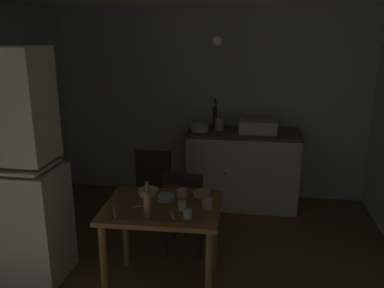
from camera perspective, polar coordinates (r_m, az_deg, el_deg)
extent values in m
plane|color=brown|center=(3.80, -1.13, -17.84)|extent=(4.93, 4.93, 0.00)
cube|color=silver|center=(5.22, 2.58, 5.54)|extent=(4.03, 0.10, 2.35)
cube|color=beige|center=(3.90, -24.02, -9.99)|extent=(0.93, 0.50, 0.99)
cube|color=beige|center=(3.70, -25.15, -2.62)|extent=(0.83, 0.45, 0.02)
cube|color=beige|center=(5.01, 7.14, -3.59)|extent=(1.31, 0.60, 0.90)
cube|color=brown|center=(4.88, 7.32, 1.57)|extent=(1.34, 0.63, 0.03)
sphere|color=#2D2823|center=(4.71, 4.64, -4.21)|extent=(0.02, 0.02, 0.02)
cube|color=white|center=(4.86, 9.27, 2.52)|extent=(0.44, 0.34, 0.15)
cube|color=black|center=(4.84, 9.30, 3.33)|extent=(0.38, 0.28, 0.01)
cylinder|color=#232328|center=(4.91, 3.23, 3.63)|extent=(0.05, 0.05, 0.28)
cylinder|color=#232328|center=(4.83, 3.16, 4.62)|extent=(0.03, 0.12, 0.03)
cylinder|color=#271B30|center=(4.94, 3.33, 5.93)|extent=(0.02, 0.16, 0.12)
cylinder|color=white|center=(4.86, 1.06, 2.29)|extent=(0.21, 0.21, 0.08)
cylinder|color=beige|center=(4.91, 3.87, 2.88)|extent=(0.11, 0.11, 0.16)
cube|color=brown|center=(3.29, -4.21, -8.88)|extent=(0.95, 0.76, 0.04)
cube|color=white|center=(3.28, -4.21, -8.61)|extent=(0.74, 0.59, 0.00)
cylinder|color=brown|center=(3.31, -12.28, -16.48)|extent=(0.06, 0.06, 0.71)
cylinder|color=brown|center=(3.16, 2.41, -17.75)|extent=(0.06, 0.06, 0.71)
cylinder|color=olive|center=(3.80, -9.31, -11.74)|extent=(0.06, 0.06, 0.71)
cylinder|color=brown|center=(3.68, 3.16, -12.56)|extent=(0.06, 0.06, 0.71)
cube|color=black|center=(3.99, -0.73, -9.00)|extent=(0.42, 0.42, 0.03)
cube|color=black|center=(3.73, -1.37, -7.11)|extent=(0.38, 0.04, 0.41)
cylinder|color=black|center=(4.21, 2.10, -11.00)|extent=(0.04, 0.04, 0.42)
cylinder|color=black|center=(4.27, -2.48, -10.57)|extent=(0.04, 0.04, 0.42)
cylinder|color=black|center=(3.91, 1.22, -13.20)|extent=(0.04, 0.04, 0.42)
cylinder|color=black|center=(3.98, -3.72, -12.69)|extent=(0.04, 0.04, 0.42)
cube|color=black|center=(4.55, -4.76, -5.58)|extent=(0.41, 0.41, 0.03)
cube|color=black|center=(4.30, -5.48, -3.64)|extent=(0.38, 0.04, 0.42)
cylinder|color=black|center=(4.75, -2.16, -7.61)|extent=(0.04, 0.04, 0.43)
cylinder|color=black|center=(4.83, -6.13, -7.28)|extent=(0.04, 0.04, 0.43)
cylinder|color=black|center=(4.45, -3.14, -9.31)|extent=(0.04, 0.04, 0.43)
cylinder|color=black|center=(4.54, -7.36, -8.91)|extent=(0.04, 0.04, 0.43)
cylinder|color=beige|center=(3.48, -6.14, -6.72)|extent=(0.17, 0.17, 0.05)
cylinder|color=#9EB2C6|center=(3.36, -3.67, -7.52)|extent=(0.13, 0.13, 0.04)
cylinder|color=tan|center=(3.45, 1.44, -6.98)|extent=(0.15, 0.15, 0.04)
cylinder|color=tan|center=(3.43, -1.40, -6.87)|extent=(0.09, 0.09, 0.06)
cylinder|color=#ADD1C1|center=(3.05, -0.65, -9.78)|extent=(0.06, 0.06, 0.07)
cylinder|color=#ADD1C1|center=(3.18, -1.41, -8.64)|extent=(0.06, 0.06, 0.07)
cylinder|color=tan|center=(3.23, 2.20, -8.28)|extent=(0.08, 0.08, 0.07)
cylinder|color=olive|center=(3.07, -6.28, -8.33)|extent=(0.06, 0.06, 0.21)
cylinder|color=olive|center=(3.01, -6.36, -5.94)|extent=(0.03, 0.03, 0.07)
cube|color=silver|center=(3.21, -10.88, -9.39)|extent=(0.09, 0.17, 0.00)
cube|color=beige|center=(3.10, -2.77, -10.04)|extent=(0.07, 0.14, 0.00)
cube|color=beige|center=(3.29, -7.17, -8.58)|extent=(0.14, 0.11, 0.00)
sphere|color=#F9EFCC|center=(3.52, 3.57, 14.27)|extent=(0.08, 0.08, 0.08)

